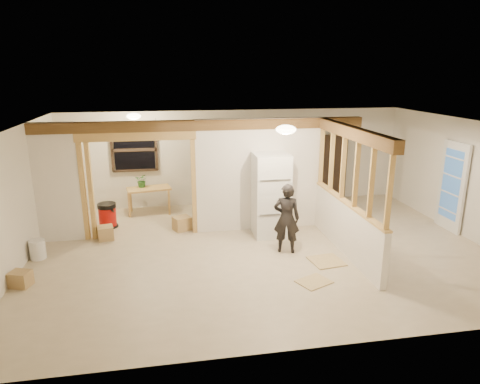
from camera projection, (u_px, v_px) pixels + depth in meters
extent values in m
cube|color=#C7B494|center=(261.00, 249.00, 8.66)|extent=(9.00, 6.50, 0.01)
cube|color=white|center=(263.00, 125.00, 7.97)|extent=(9.00, 6.50, 0.01)
cube|color=silver|center=(235.00, 157.00, 11.39)|extent=(9.00, 0.01, 2.50)
cube|color=silver|center=(321.00, 260.00, 5.23)|extent=(9.00, 0.01, 2.50)
cube|color=silver|center=(14.00, 201.00, 7.57)|extent=(0.01, 6.50, 2.50)
cube|color=silver|center=(469.00, 180.00, 9.06)|extent=(0.01, 6.50, 2.50)
cube|color=white|center=(57.00, 183.00, 8.78)|extent=(0.90, 0.12, 2.50)
cube|color=white|center=(259.00, 175.00, 9.48)|extent=(2.80, 0.12, 2.50)
cube|color=tan|center=(140.00, 187.00, 9.09)|extent=(2.46, 0.14, 2.20)
cube|color=brown|center=(204.00, 125.00, 8.97)|extent=(7.00, 0.18, 0.22)
cube|color=brown|center=(352.00, 133.00, 7.89)|extent=(0.18, 3.30, 0.22)
cube|color=white|center=(345.00, 228.00, 8.40)|extent=(0.12, 3.20, 1.00)
cube|color=tan|center=(350.00, 171.00, 8.09)|extent=(0.14, 3.20, 1.32)
cube|color=black|center=(134.00, 150.00, 10.80)|extent=(1.12, 0.10, 1.10)
cube|color=white|center=(452.00, 187.00, 9.49)|extent=(0.12, 0.86, 2.00)
ellipsoid|color=#FFEABF|center=(286.00, 129.00, 7.55)|extent=(0.36, 0.36, 0.16)
ellipsoid|color=#FFEABF|center=(134.00, 116.00, 9.74)|extent=(0.32, 0.32, 0.14)
ellipsoid|color=#FFD88C|center=(156.00, 133.00, 9.24)|extent=(0.07, 0.07, 0.07)
cube|color=white|center=(271.00, 195.00, 9.21)|extent=(0.74, 0.72, 1.80)
imported|color=black|center=(287.00, 218.00, 8.35)|extent=(0.59, 0.47, 1.40)
cube|color=tan|center=(150.00, 200.00, 10.76)|extent=(1.13, 0.71, 0.66)
imported|color=#34732D|center=(142.00, 180.00, 10.67)|extent=(0.38, 0.35, 0.35)
cylinder|color=#AB0D08|center=(107.00, 215.00, 9.78)|extent=(0.45, 0.45, 0.58)
cube|color=black|center=(329.00, 168.00, 11.70)|extent=(0.90, 0.30, 1.81)
cylinder|color=white|center=(38.00, 249.00, 8.18)|extent=(0.38, 0.38, 0.37)
cube|color=tan|center=(182.00, 223.00, 9.66)|extent=(0.46, 0.43, 0.31)
cube|color=tan|center=(106.00, 233.00, 9.12)|extent=(0.37, 0.37, 0.29)
cube|color=tan|center=(20.00, 279.00, 7.14)|extent=(0.39, 0.35, 0.26)
cube|color=tan|center=(326.00, 261.00, 8.08)|extent=(0.65, 0.65, 0.02)
cube|color=tan|center=(314.00, 282.00, 7.30)|extent=(0.66, 0.61, 0.02)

